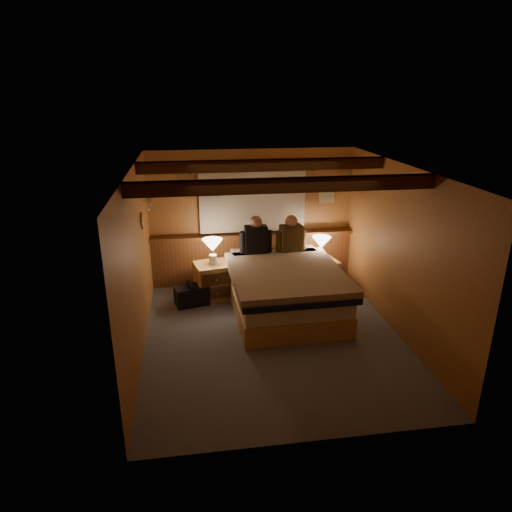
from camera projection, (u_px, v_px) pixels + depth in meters
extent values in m
plane|color=slate|center=(273.00, 337.00, 6.55)|extent=(4.20, 4.20, 0.00)
plane|color=tan|center=(275.00, 169.00, 5.72)|extent=(4.20, 4.20, 0.00)
plane|color=#B27D40|center=(252.00, 218.00, 8.09)|extent=(3.60, 0.00, 3.60)
plane|color=#B27D40|center=(137.00, 265.00, 5.88)|extent=(0.00, 4.20, 4.20)
plane|color=#B27D40|center=(400.00, 252.00, 6.38)|extent=(0.00, 4.20, 4.20)
plane|color=#B27D40|center=(316.00, 337.00, 4.18)|extent=(3.60, 0.00, 3.60)
cube|color=brown|center=(253.00, 258.00, 8.29)|extent=(3.60, 0.12, 0.90)
cube|color=brown|center=(253.00, 235.00, 8.07)|extent=(3.60, 0.22, 0.04)
cylinder|color=#482A12|center=(253.00, 170.00, 7.72)|extent=(2.10, 0.05, 0.05)
sphere|color=#482A12|center=(190.00, 172.00, 7.57)|extent=(0.08, 0.08, 0.08)
sphere|color=#482A12|center=(313.00, 169.00, 7.86)|extent=(0.08, 0.08, 0.08)
cube|color=beige|center=(253.00, 202.00, 7.92)|extent=(1.85, 0.08, 1.05)
cube|color=#482A12|center=(285.00, 185.00, 5.20)|extent=(3.60, 0.15, 0.16)
cube|color=#482A12|center=(263.00, 165.00, 6.59)|extent=(3.60, 0.15, 0.16)
cylinder|color=silver|center=(147.00, 196.00, 7.19)|extent=(0.03, 0.55, 0.03)
torus|color=silver|center=(149.00, 206.00, 7.10)|extent=(0.01, 0.21, 0.21)
torus|color=silver|center=(150.00, 203.00, 7.31)|extent=(0.01, 0.21, 0.21)
cube|color=tan|center=(327.00, 196.00, 8.13)|extent=(0.30, 0.03, 0.25)
cube|color=beige|center=(327.00, 196.00, 8.12)|extent=(0.24, 0.01, 0.19)
cube|color=tan|center=(284.00, 301.00, 7.27)|extent=(1.66, 2.17, 0.32)
cube|color=silver|center=(284.00, 285.00, 7.17)|extent=(1.62, 2.13, 0.26)
cube|color=black|center=(289.00, 282.00, 6.87)|extent=(1.70, 1.75, 0.09)
cube|color=tan|center=(287.00, 274.00, 6.97)|extent=(1.75, 1.96, 0.13)
cube|color=silver|center=(250.00, 256.00, 7.80)|extent=(0.65, 0.38, 0.17)
cube|color=silver|center=(296.00, 253.00, 7.93)|extent=(0.65, 0.38, 0.17)
cube|color=tan|center=(212.00, 281.00, 7.68)|extent=(0.65, 0.60, 0.61)
cube|color=brown|center=(216.00, 279.00, 7.43)|extent=(0.49, 0.12, 0.21)
cube|color=brown|center=(217.00, 293.00, 7.52)|extent=(0.49, 0.12, 0.21)
cylinder|color=silver|center=(216.00, 279.00, 7.43)|extent=(0.04, 0.04, 0.03)
cylinder|color=silver|center=(217.00, 293.00, 7.52)|extent=(0.04, 0.04, 0.03)
cube|color=tan|center=(323.00, 275.00, 8.05)|extent=(0.56, 0.52, 0.53)
cube|color=brown|center=(329.00, 273.00, 7.84)|extent=(0.43, 0.11, 0.18)
cube|color=brown|center=(328.00, 284.00, 7.91)|extent=(0.43, 0.11, 0.18)
cylinder|color=silver|center=(329.00, 273.00, 7.84)|extent=(0.04, 0.04, 0.03)
cylinder|color=silver|center=(328.00, 284.00, 7.91)|extent=(0.04, 0.04, 0.03)
cylinder|color=white|center=(213.00, 260.00, 7.53)|extent=(0.13, 0.13, 0.17)
cylinder|color=silver|center=(213.00, 253.00, 7.49)|extent=(0.02, 0.02, 0.09)
cone|color=beige|center=(212.00, 245.00, 7.44)|extent=(0.34, 0.34, 0.20)
cylinder|color=white|center=(321.00, 256.00, 7.96)|extent=(0.13, 0.13, 0.16)
cylinder|color=silver|center=(321.00, 250.00, 7.92)|extent=(0.02, 0.02, 0.09)
cone|color=beige|center=(321.00, 242.00, 7.88)|extent=(0.33, 0.33, 0.20)
cube|color=black|center=(256.00, 240.00, 7.65)|extent=(0.37, 0.22, 0.49)
cylinder|color=black|center=(243.00, 243.00, 7.63)|extent=(0.12, 0.12, 0.39)
cylinder|color=black|center=(268.00, 242.00, 7.70)|extent=(0.12, 0.12, 0.39)
sphere|color=tan|center=(256.00, 222.00, 7.55)|extent=(0.22, 0.22, 0.22)
cube|color=#49361D|center=(291.00, 239.00, 7.74)|extent=(0.39, 0.26, 0.48)
cylinder|color=#49361D|center=(279.00, 242.00, 7.70)|extent=(0.12, 0.12, 0.38)
cylinder|color=#49361D|center=(302.00, 240.00, 7.81)|extent=(0.12, 0.12, 0.38)
sphere|color=tan|center=(291.00, 221.00, 7.63)|extent=(0.21, 0.21, 0.21)
cube|color=black|center=(192.00, 295.00, 7.48)|extent=(0.59, 0.44, 0.32)
cylinder|color=black|center=(191.00, 285.00, 7.42)|extent=(0.16, 0.33, 0.09)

